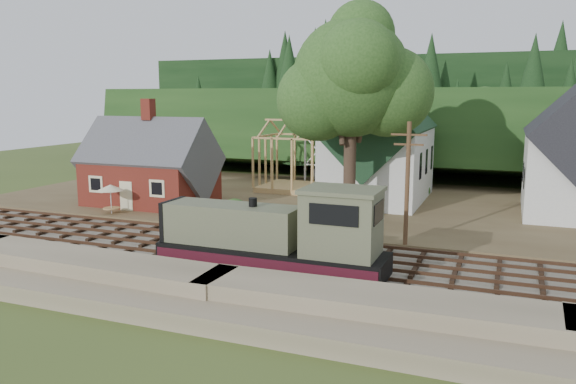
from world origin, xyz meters
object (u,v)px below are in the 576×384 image
(car_green, at_px, (139,193))
(locomotive, at_px, (279,239))
(patio_set, at_px, (110,189))
(car_blue, at_px, (265,216))

(car_green, bearing_deg, locomotive, -121.65)
(patio_set, bearing_deg, locomotive, -26.56)
(car_green, xyz_separation_m, patio_set, (1.67, -5.95, 1.38))
(locomotive, distance_m, car_blue, 11.58)
(car_blue, xyz_separation_m, car_green, (-14.48, 4.83, -0.01))
(car_blue, relative_size, patio_set, 1.53)
(car_green, bearing_deg, patio_set, -158.80)
(locomotive, height_order, car_blue, locomotive)
(car_green, height_order, patio_set, patio_set)
(locomotive, height_order, car_green, locomotive)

